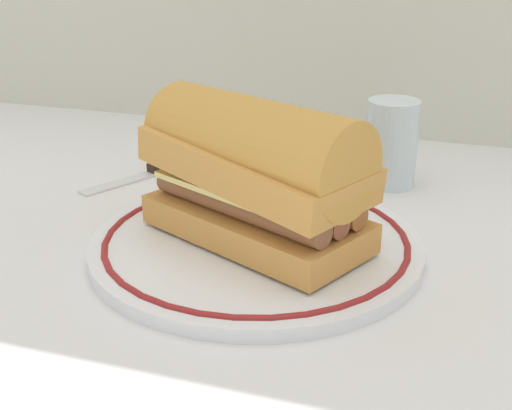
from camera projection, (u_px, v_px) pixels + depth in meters
ground_plane at (265, 257)px, 0.61m from camera, size 1.50×1.50×0.00m
plate at (256, 244)px, 0.62m from camera, size 0.29×0.29×0.01m
sausage_sandwich at (256, 171)px, 0.59m from camera, size 0.22×0.17×0.12m
drinking_glass at (391, 149)px, 0.76m from camera, size 0.06×0.06×0.10m
butter_knife at (148, 172)px, 0.80m from camera, size 0.08×0.14×0.01m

